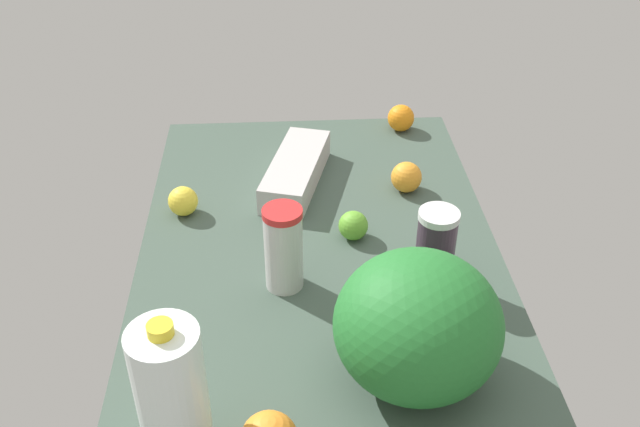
# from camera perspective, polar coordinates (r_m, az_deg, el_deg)

# --- Properties ---
(countertop) EXTENTS (1.20, 0.76, 0.03)m
(countertop) POSITION_cam_1_polar(r_m,az_deg,el_deg) (1.51, 0.00, -3.58)
(countertop) COLOR #405246
(countertop) RESTS_ON ground
(egg_carton) EXTENTS (0.32, 0.18, 0.07)m
(egg_carton) POSITION_cam_1_polar(r_m,az_deg,el_deg) (1.71, -1.94, 3.43)
(egg_carton) COLOR #BBB5B3
(egg_carton) RESTS_ON countertop
(milk_jug) EXTENTS (0.11, 0.11, 0.26)m
(milk_jug) POSITION_cam_1_polar(r_m,az_deg,el_deg) (1.08, -11.79, -13.94)
(milk_jug) COLOR white
(milk_jug) RESTS_ON countertop
(watermelon) EXTENTS (0.28, 0.28, 0.24)m
(watermelon) POSITION_cam_1_polar(r_m,az_deg,el_deg) (1.17, 7.82, -8.85)
(watermelon) COLOR #24722D
(watermelon) RESTS_ON countertop
(tumbler_cup) EXTENTS (0.08, 0.08, 0.18)m
(tumbler_cup) POSITION_cam_1_polar(r_m,az_deg,el_deg) (1.37, -2.94, -2.79)
(tumbler_cup) COLOR silver
(tumbler_cup) RESTS_ON countertop
(shaker_bottle) EXTENTS (0.08, 0.08, 0.17)m
(shaker_bottle) POSITION_cam_1_polar(r_m,az_deg,el_deg) (1.39, 9.22, -2.77)
(shaker_bottle) COLOR #3C2B3A
(shaker_bottle) RESTS_ON countertop
(lemon_beside_bowl) EXTENTS (0.07, 0.07, 0.07)m
(lemon_beside_bowl) POSITION_cam_1_polar(r_m,az_deg,el_deg) (1.63, -10.90, 0.98)
(lemon_beside_bowl) COLOR yellow
(lemon_beside_bowl) RESTS_ON countertop
(lime_loose) EXTENTS (0.06, 0.06, 0.06)m
(lime_loose) POSITION_cam_1_polar(r_m,az_deg,el_deg) (1.53, 2.68, -0.97)
(lime_loose) COLOR #62AB30
(lime_loose) RESTS_ON countertop
(orange_by_jug) EXTENTS (0.07, 0.07, 0.07)m
(orange_by_jug) POSITION_cam_1_polar(r_m,az_deg,el_deg) (1.69, 6.93, 2.90)
(orange_by_jug) COLOR orange
(orange_by_jug) RESTS_ON countertop
(orange_far_back) EXTENTS (0.07, 0.07, 0.07)m
(orange_far_back) POSITION_cam_1_polar(r_m,az_deg,el_deg) (1.96, 6.49, 7.60)
(orange_far_back) COLOR orange
(orange_far_back) RESTS_ON countertop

